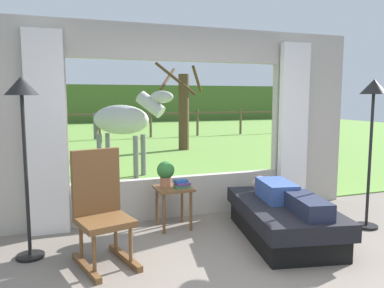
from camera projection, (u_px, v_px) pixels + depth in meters
name	position (u px, v px, depth m)	size (l,w,h in m)	color
back_wall_with_window	(181.00, 125.00, 5.16)	(5.20, 0.12, 2.55)	#ADA599
curtain_panel_left	(47.00, 134.00, 4.47)	(0.44, 0.10, 2.40)	silver
curtain_panel_right	(293.00, 127.00, 5.60)	(0.44, 0.10, 2.40)	silver
outdoor_pasture_lawn	(98.00, 137.00, 15.50)	(36.00, 21.68, 0.02)	olive
distant_hill_ridge	(81.00, 104.00, 24.55)	(36.00, 2.00, 2.40)	#48652C
recliner_sofa	(283.00, 220.00, 4.43)	(1.21, 1.84, 0.42)	black
reclining_person	(286.00, 195.00, 4.35)	(0.45, 1.43, 0.22)	#334C8C
rocking_chair	(101.00, 208.00, 3.75)	(0.62, 0.77, 1.12)	brown
side_table	(173.00, 194.00, 4.76)	(0.44, 0.44, 0.52)	brown
potted_plant	(166.00, 172.00, 4.75)	(0.22, 0.22, 0.32)	#9E6042
book_stack	(182.00, 184.00, 4.72)	(0.20, 0.16, 0.10)	#337247
floor_lamp_left	(23.00, 113.00, 3.73)	(0.32, 0.32, 1.83)	black
floor_lamp_right	(373.00, 109.00, 4.64)	(0.32, 0.32, 1.84)	black
horse	(124.00, 120.00, 7.77)	(1.61, 1.43, 1.73)	#B2B2AD
pasture_tree	(183.00, 108.00, 11.62)	(1.56, 1.75, 2.64)	#4C3823
pasture_fence_line	(99.00, 120.00, 14.61)	(16.10, 0.10, 1.10)	brown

